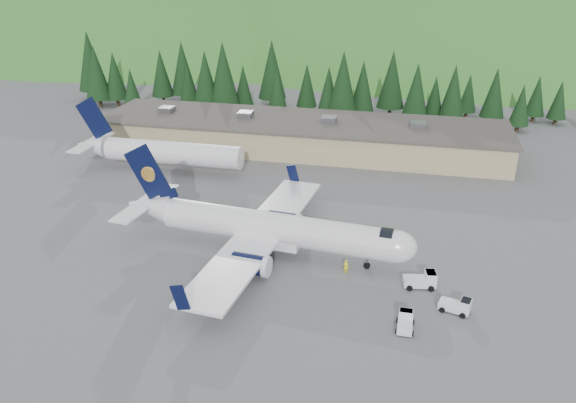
{
  "coord_description": "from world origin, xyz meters",
  "views": [
    {
      "loc": [
        13.85,
        -55.15,
        31.85
      ],
      "look_at": [
        0.0,
        6.0,
        4.0
      ],
      "focal_mm": 35.0,
      "sensor_mm": 36.0,
      "label": 1
    }
  ],
  "objects_px": {
    "ramp_worker": "(346,267)",
    "baggage_tug_b": "(458,306)",
    "terminal_building": "(300,134)",
    "airliner": "(268,228)",
    "baggage_tug_a": "(422,280)",
    "second_airliner": "(156,151)",
    "baggage_tug_c": "(405,321)"
  },
  "relations": [
    {
      "from": "baggage_tug_b",
      "to": "ramp_worker",
      "type": "relative_size",
      "value": 1.95
    },
    {
      "from": "airliner",
      "to": "baggage_tug_b",
      "type": "bearing_deg",
      "value": -13.82
    },
    {
      "from": "terminal_building",
      "to": "ramp_worker",
      "type": "relative_size",
      "value": 42.96
    },
    {
      "from": "ramp_worker",
      "to": "baggage_tug_a",
      "type": "bearing_deg",
      "value": 176.38
    },
    {
      "from": "second_airliner",
      "to": "ramp_worker",
      "type": "xyz_separation_m",
      "value": [
        33.29,
        -24.61,
        -2.5
      ]
    },
    {
      "from": "baggage_tug_b",
      "to": "ramp_worker",
      "type": "xyz_separation_m",
      "value": [
        -11.45,
        4.71,
        0.13
      ]
    },
    {
      "from": "airliner",
      "to": "second_airliner",
      "type": "relative_size",
      "value": 1.28
    },
    {
      "from": "baggage_tug_a",
      "to": "terminal_building",
      "type": "xyz_separation_m",
      "value": [
        -21.47,
        41.45,
        1.84
      ]
    },
    {
      "from": "second_airliner",
      "to": "baggage_tug_c",
      "type": "bearing_deg",
      "value": -39.53
    },
    {
      "from": "baggage_tug_a",
      "to": "second_airliner",
      "type": "bearing_deg",
      "value": 138.57
    },
    {
      "from": "second_airliner",
      "to": "ramp_worker",
      "type": "bearing_deg",
      "value": -36.47
    },
    {
      "from": "airliner",
      "to": "second_airliner",
      "type": "height_order",
      "value": "airliner"
    },
    {
      "from": "airliner",
      "to": "baggage_tug_c",
      "type": "bearing_deg",
      "value": -28.81
    },
    {
      "from": "ramp_worker",
      "to": "baggage_tug_b",
      "type": "bearing_deg",
      "value": 159.95
    },
    {
      "from": "airliner",
      "to": "baggage_tug_a",
      "type": "relative_size",
      "value": 9.95
    },
    {
      "from": "baggage_tug_c",
      "to": "baggage_tug_b",
      "type": "bearing_deg",
      "value": -52.53
    },
    {
      "from": "second_airliner",
      "to": "baggage_tug_a",
      "type": "bearing_deg",
      "value": -31.59
    },
    {
      "from": "baggage_tug_c",
      "to": "ramp_worker",
      "type": "distance_m",
      "value": 10.63
    },
    {
      "from": "terminal_building",
      "to": "ramp_worker",
      "type": "height_order",
      "value": "terminal_building"
    },
    {
      "from": "baggage_tug_c",
      "to": "ramp_worker",
      "type": "relative_size",
      "value": 1.65
    },
    {
      "from": "terminal_building",
      "to": "airliner",
      "type": "bearing_deg",
      "value": -83.99
    },
    {
      "from": "baggage_tug_b",
      "to": "terminal_building",
      "type": "bearing_deg",
      "value": 134.69
    },
    {
      "from": "baggage_tug_a",
      "to": "baggage_tug_c",
      "type": "relative_size",
      "value": 1.29
    },
    {
      "from": "airliner",
      "to": "baggage_tug_c",
      "type": "height_order",
      "value": "airliner"
    },
    {
      "from": "second_airliner",
      "to": "baggage_tug_b",
      "type": "bearing_deg",
      "value": -33.24
    },
    {
      "from": "airliner",
      "to": "second_airliner",
      "type": "bearing_deg",
      "value": 143.28
    },
    {
      "from": "airliner",
      "to": "ramp_worker",
      "type": "relative_size",
      "value": 21.27
    },
    {
      "from": "airliner",
      "to": "terminal_building",
      "type": "height_order",
      "value": "airliner"
    },
    {
      "from": "terminal_building",
      "to": "baggage_tug_a",
      "type": "bearing_deg",
      "value": -62.61
    },
    {
      "from": "baggage_tug_b",
      "to": "baggage_tug_c",
      "type": "relative_size",
      "value": 1.18
    },
    {
      "from": "airliner",
      "to": "baggage_tug_a",
      "type": "height_order",
      "value": "airliner"
    },
    {
      "from": "baggage_tug_a",
      "to": "ramp_worker",
      "type": "distance_m",
      "value": 8.14
    }
  ]
}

